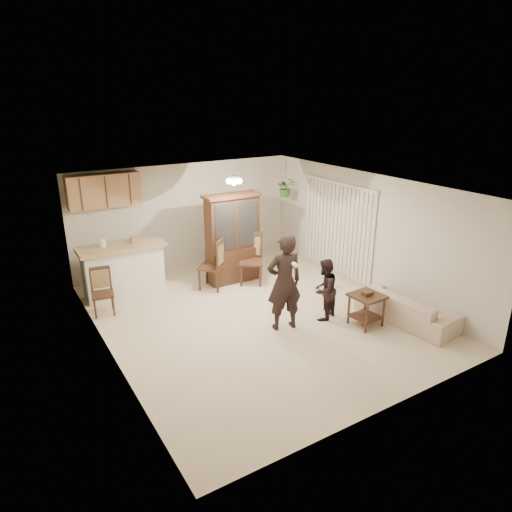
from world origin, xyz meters
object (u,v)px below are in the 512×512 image
chair_bar (104,301)px  chair_hutch_right (212,274)px  side_table (366,309)px  child (325,285)px  chair_hutch_left (251,270)px  adult (284,282)px  sofa (407,303)px  china_hutch (233,239)px

chair_bar → chair_hutch_right: bearing=11.0°
side_table → chair_bar: (-3.98, 2.96, -0.05)m
child → chair_hutch_left: 2.23m
adult → chair_hutch_right: bearing=-70.6°
chair_hutch_left → child: bearing=-48.7°
sofa → china_hutch: 3.92m
sofa → adult: adult is taller
chair_hutch_left → chair_hutch_right: chair_hutch_left is taller
china_hutch → chair_hutch_right: size_ratio=1.76×
sofa → chair_bar: chair_bar is taller
sofa → china_hutch: size_ratio=0.94×
child → side_table: 0.86m
child → china_hutch: bearing=-102.3°
adult → china_hutch: bearing=-85.3°
china_hutch → chair_bar: china_hutch is taller
child → side_table: (0.50, -0.60, -0.36)m
chair_hutch_right → chair_bar: bearing=-42.2°
china_hutch → chair_hutch_left: size_ratio=1.74×
sofa → side_table: bearing=63.6°
chair_hutch_left → china_hutch: bearing=159.5°
chair_hutch_right → child: bearing=73.1°
chair_bar → chair_hutch_left: bearing=7.1°
side_table → chair_bar: 4.97m
sofa → chair_hutch_right: size_ratio=1.66×
sofa → child: child is taller
child → chair_hutch_left: child is taller
sofa → chair_bar: 5.74m
sofa → adult: size_ratio=1.04×
sofa → side_table: (-0.75, 0.28, -0.05)m
adult → china_hutch: size_ratio=0.91×
chair_bar → chair_hutch_left: (3.20, -0.18, 0.06)m
china_hutch → chair_hutch_left: china_hutch is taller
sofa → side_table: 0.81m
child → chair_hutch_right: child is taller
china_hutch → sofa: bearing=-60.9°
chair_hutch_left → chair_hutch_right: bearing=-159.3°
adult → china_hutch: china_hutch is taller
chair_bar → chair_hutch_right: (2.33, 0.02, 0.06)m
adult → child: 0.88m
sofa → adult: 2.38m
child → china_hutch: size_ratio=0.68×
adult → child: bearing=-175.0°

